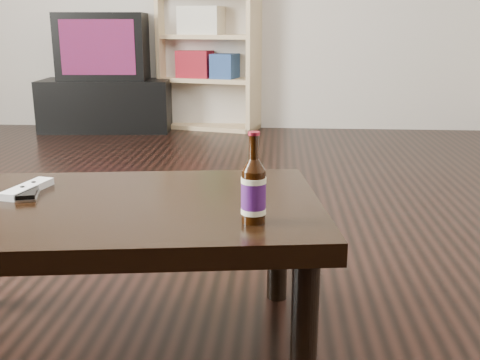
# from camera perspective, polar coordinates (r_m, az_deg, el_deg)

# --- Properties ---
(floor) EXTENTS (5.00, 6.00, 0.01)m
(floor) POSITION_cam_1_polar(r_m,az_deg,el_deg) (1.94, -17.42, -10.40)
(floor) COLOR black
(floor) RESTS_ON ground
(tv_stand) EXTENTS (1.05, 0.58, 0.41)m
(tv_stand) POSITION_cam_1_polar(r_m,az_deg,el_deg) (4.72, -13.30, 7.48)
(tv_stand) COLOR black
(tv_stand) RESTS_ON floor
(tv) EXTENTS (0.71, 0.48, 0.51)m
(tv) POSITION_cam_1_polar(r_m,az_deg,el_deg) (4.68, -13.66, 13.05)
(tv) COLOR black
(tv) RESTS_ON tv_stand
(bookshelf) EXTENTS (0.86, 0.55, 1.47)m
(bookshelf) POSITION_cam_1_polar(r_m,az_deg,el_deg) (4.66, -3.06, 14.71)
(bookshelf) COLOR tan
(bookshelf) RESTS_ON floor
(coffee_table) EXTENTS (1.12, 0.75, 0.39)m
(coffee_table) POSITION_cam_1_polar(r_m,az_deg,el_deg) (1.45, -13.03, -4.21)
(coffee_table) COLOR black
(coffee_table) RESTS_ON floor
(beer_bottle) EXTENTS (0.07, 0.07, 0.20)m
(beer_bottle) POSITION_cam_1_polar(r_m,az_deg,el_deg) (1.24, 1.39, -1.12)
(beer_bottle) COLOR black
(beer_bottle) RESTS_ON coffee_table
(phone) EXTENTS (0.08, 0.11, 0.02)m
(phone) POSITION_cam_1_polar(r_m,az_deg,el_deg) (1.54, -20.78, -1.34)
(phone) COLOR silver
(phone) RESTS_ON coffee_table
(remote) EXTENTS (0.08, 0.18, 0.02)m
(remote) POSITION_cam_1_polar(r_m,az_deg,el_deg) (1.58, -20.80, -0.83)
(remote) COLOR silver
(remote) RESTS_ON coffee_table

